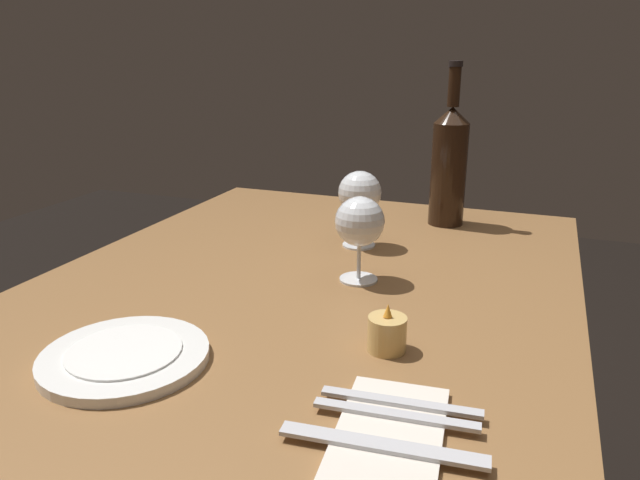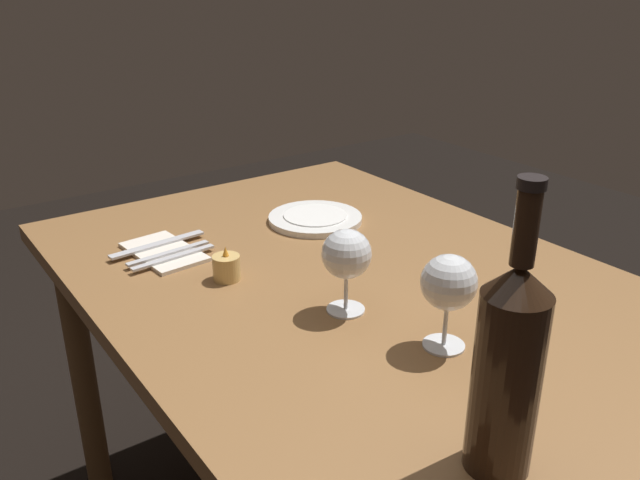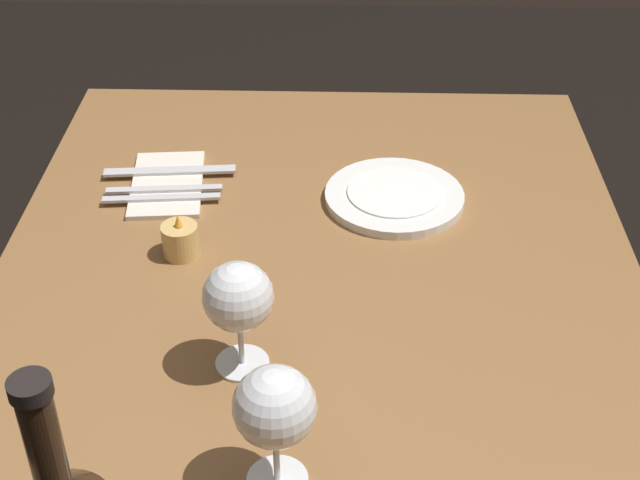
% 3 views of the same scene
% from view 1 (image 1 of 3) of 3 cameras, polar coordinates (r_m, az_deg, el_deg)
% --- Properties ---
extents(dining_table, '(1.30, 0.90, 0.74)m').
position_cam_1_polar(dining_table, '(1.02, -2.69, -9.78)').
color(dining_table, olive).
rests_on(dining_table, ground).
extents(wine_glass_left, '(0.08, 0.08, 0.15)m').
position_cam_1_polar(wine_glass_left, '(1.01, 3.81, 1.59)').
color(wine_glass_left, white).
rests_on(wine_glass_left, dining_table).
extents(wine_glass_right, '(0.09, 0.09, 0.15)m').
position_cam_1_polar(wine_glass_right, '(1.19, 3.82, 4.38)').
color(wine_glass_right, white).
rests_on(wine_glass_right, dining_table).
extents(wine_bottle, '(0.08, 0.08, 0.36)m').
position_cam_1_polar(wine_bottle, '(1.36, 12.22, 7.13)').
color(wine_bottle, black).
rests_on(wine_bottle, dining_table).
extents(votive_candle, '(0.05, 0.05, 0.07)m').
position_cam_1_polar(votive_candle, '(0.81, 6.41, -8.96)').
color(votive_candle, '#DBB266').
rests_on(votive_candle, dining_table).
extents(dinner_plate, '(0.21, 0.21, 0.02)m').
position_cam_1_polar(dinner_plate, '(0.82, -18.14, -10.51)').
color(dinner_plate, white).
rests_on(dinner_plate, dining_table).
extents(folded_napkin, '(0.20, 0.13, 0.01)m').
position_cam_1_polar(folded_napkin, '(0.66, 6.63, -17.86)').
color(folded_napkin, silver).
rests_on(folded_napkin, dining_table).
extents(fork_inner, '(0.03, 0.18, 0.00)m').
position_cam_1_polar(fork_inner, '(0.67, 7.20, -16.22)').
color(fork_inner, silver).
rests_on(fork_inner, folded_napkin).
extents(fork_outer, '(0.03, 0.18, 0.00)m').
position_cam_1_polar(fork_outer, '(0.69, 7.71, -15.10)').
color(fork_outer, silver).
rests_on(fork_outer, folded_napkin).
extents(table_knife, '(0.04, 0.21, 0.00)m').
position_cam_1_polar(table_knife, '(0.63, 5.94, -18.91)').
color(table_knife, silver).
rests_on(table_knife, folded_napkin).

